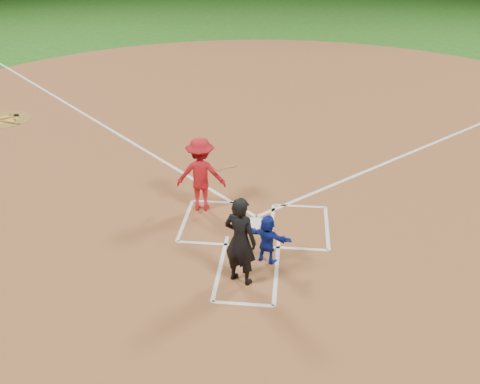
# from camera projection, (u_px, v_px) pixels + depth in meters

# --- Properties ---
(ground) EXTENTS (120.00, 120.00, 0.00)m
(ground) POSITION_uv_depth(u_px,v_px,m) (255.00, 224.00, 11.94)
(ground) COLOR #205816
(ground) RESTS_ON ground
(home_plate_dirt) EXTENTS (28.00, 28.00, 0.01)m
(home_plate_dirt) POSITION_uv_depth(u_px,v_px,m) (270.00, 129.00, 17.24)
(home_plate_dirt) COLOR brown
(home_plate_dirt) RESTS_ON ground
(home_plate) EXTENTS (0.60, 0.60, 0.02)m
(home_plate) POSITION_uv_depth(u_px,v_px,m) (255.00, 223.00, 11.93)
(home_plate) COLOR white
(home_plate) RESTS_ON home_plate_dirt
(on_deck_circle) EXTENTS (1.70, 1.70, 0.01)m
(on_deck_circle) POSITION_uv_depth(u_px,v_px,m) (5.00, 120.00, 18.01)
(on_deck_circle) COLOR brown
(on_deck_circle) RESTS_ON home_plate_dirt
(on_deck_logo) EXTENTS (0.80, 0.80, 0.00)m
(on_deck_logo) POSITION_uv_depth(u_px,v_px,m) (5.00, 119.00, 18.01)
(on_deck_logo) COLOR gold
(on_deck_logo) RESTS_ON on_deck_circle
(on_deck_bat_a) EXTENTS (0.56, 0.71, 0.06)m
(on_deck_bat_a) POSITION_uv_depth(u_px,v_px,m) (13.00, 116.00, 18.20)
(on_deck_bat_a) COLOR olive
(on_deck_bat_a) RESTS_ON on_deck_circle
(on_deck_bat_c) EXTENTS (0.83, 0.26, 0.06)m
(on_deck_bat_c) POSITION_uv_depth(u_px,v_px,m) (9.00, 122.00, 17.70)
(on_deck_bat_c) COLOR olive
(on_deck_bat_c) RESTS_ON on_deck_circle
(bat_weight_donut) EXTENTS (0.19, 0.19, 0.05)m
(bat_weight_donut) POSITION_uv_depth(u_px,v_px,m) (16.00, 115.00, 18.33)
(bat_weight_donut) COLOR black
(bat_weight_donut) RESTS_ON on_deck_circle
(catcher) EXTENTS (0.99, 0.64, 1.02)m
(catcher) POSITION_uv_depth(u_px,v_px,m) (267.00, 239.00, 10.42)
(catcher) COLOR #122597
(catcher) RESTS_ON home_plate_dirt
(umpire) EXTENTS (0.76, 0.64, 1.76)m
(umpire) POSITION_uv_depth(u_px,v_px,m) (240.00, 241.00, 9.68)
(umpire) COLOR black
(umpire) RESTS_ON home_plate_dirt
(chalk_markings) EXTENTS (28.35, 17.32, 0.01)m
(chalk_markings) POSITION_uv_depth(u_px,v_px,m) (269.00, 137.00, 16.61)
(chalk_markings) COLOR white
(chalk_markings) RESTS_ON home_plate_dirt
(batter_at_plate) EXTENTS (1.39, 0.91, 1.75)m
(batter_at_plate) POSITION_uv_depth(u_px,v_px,m) (201.00, 174.00, 12.18)
(batter_at_plate) COLOR #B0131B
(batter_at_plate) RESTS_ON home_plate_dirt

